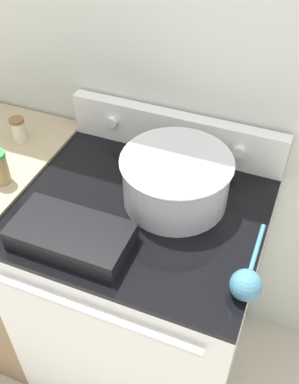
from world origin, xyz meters
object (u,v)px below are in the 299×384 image
(ladle, at_px, (247,283))
(spice_jar_brown_cap, at_px, (19,130))
(mixing_bowl, at_px, (176,178))
(casserole_dish, at_px, (71,234))

(ladle, distance_m, spice_jar_brown_cap, 1.00)
(mixing_bowl, bearing_deg, ladle, -42.58)
(ladle, height_order, spice_jar_brown_cap, spice_jar_brown_cap)
(casserole_dish, height_order, ladle, ladle)
(mixing_bowl, bearing_deg, casserole_dish, -127.33)
(spice_jar_brown_cap, bearing_deg, casserole_dish, -40.98)
(ladle, bearing_deg, spice_jar_brown_cap, 159.69)
(casserole_dish, xyz_separation_m, ladle, (0.51, 0.02, 0.00))
(mixing_bowl, xyz_separation_m, ladle, (0.29, -0.27, -0.05))
(mixing_bowl, xyz_separation_m, casserole_dish, (-0.22, -0.29, -0.06))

